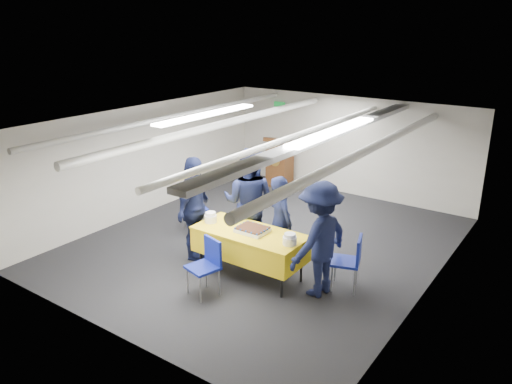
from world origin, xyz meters
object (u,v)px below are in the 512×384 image
chair_right (351,258)px  chair_left (194,203)px  sailor_a (280,221)px  sailor_b (249,202)px  sheet_cake (252,230)px  sailor_d (320,239)px  sailor_c (194,209)px  podium (280,162)px  chair_near (207,261)px  serving_table (250,244)px

chair_right → chair_left: bearing=173.2°
sailor_a → sailor_b: sailor_b is taller
chair_left → sailor_a: bearing=-8.4°
sheet_cake → chair_left: bearing=155.7°
sailor_d → sailor_c: bearing=-75.7°
sheet_cake → podium: 4.72m
chair_near → sailor_d: sailor_d is taller
sailor_b → serving_table: bearing=108.9°
sheet_cake → chair_right: chair_right is taller
sheet_cake → sailor_c: bearing=-179.3°
serving_table → sailor_c: 1.20m
chair_left → sailor_b: size_ratio=0.45×
podium → sailor_b: 3.90m
podium → chair_left: 3.26m
serving_table → sailor_a: size_ratio=1.17×
sailor_d → chair_left: bearing=-93.5°
serving_table → chair_near: size_ratio=2.09×
sailor_b → sailor_d: sailor_b is taller
sheet_cake → chair_near: (-0.24, -0.82, -0.28)m
chair_right → sailor_a: 1.37m
serving_table → sailor_d: 1.21m
chair_right → sailor_d: 0.63m
sailor_c → sailor_d: size_ratio=1.02×
sailor_b → chair_near: bearing=83.9°
podium → sailor_a: sailor_a is taller
podium → sailor_c: 4.33m
sailor_c → serving_table: bearing=-107.0°
chair_near → chair_left: (-1.84, 1.76, 0.00)m
serving_table → podium: bearing=116.5°
chair_near → sailor_c: size_ratio=0.48×
serving_table → sailor_b: (-0.49, 0.67, 0.40)m
sailor_b → sheet_cake: bearing=111.8°
chair_near → sailor_d: size_ratio=0.49×
sailor_b → sailor_c: size_ratio=1.06×
serving_table → sailor_c: sailor_c is taller
serving_table → sailor_b: sailor_b is taller
sailor_b → chair_left: bearing=-27.8°
chair_right → sailor_d: bearing=-133.2°
podium → chair_left: bearing=-88.8°
chair_right → sailor_b: 2.06m
sailor_d → sailor_b: bearing=-96.9°
podium → sailor_d: (3.26, -4.06, 0.27)m
chair_left → chair_right: bearing=-6.8°
sailor_c → chair_right: bearing=-96.1°
sheet_cake → sailor_b: size_ratio=0.26×
podium → sailor_c: size_ratio=0.69×
chair_right → sailor_c: (-2.67, -0.53, 0.37)m
sailor_a → sailor_b: size_ratio=0.81×
podium → chair_right: (3.61, -3.68, -0.08)m
chair_right → sailor_d: size_ratio=0.49×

